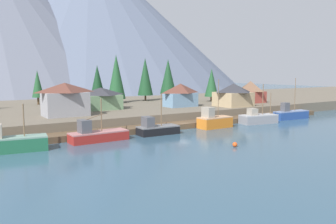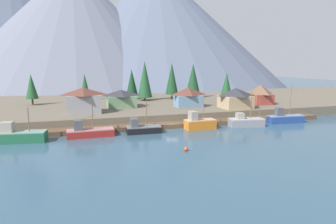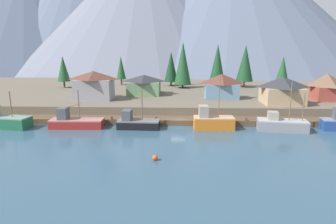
% 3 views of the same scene
% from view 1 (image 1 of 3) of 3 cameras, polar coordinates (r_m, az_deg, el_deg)
% --- Properties ---
extents(ground_plane, '(400.00, 400.00, 1.00)m').
position_cam_1_polar(ground_plane, '(82.01, -5.48, -1.26)').
color(ground_plane, '#335166').
extents(dock, '(80.00, 4.00, 1.60)m').
position_cam_1_polar(dock, '(66.56, 1.69, -2.21)').
color(dock, brown).
rests_on(dock, ground_plane).
extents(shoreline_bank, '(400.00, 56.00, 2.50)m').
position_cam_1_polar(shoreline_bank, '(92.54, -8.92, 0.68)').
color(shoreline_bank, '#665B4C').
rests_on(shoreline_bank, ground_plane).
extents(mountain_far_ridge, '(165.38, 165.38, 75.95)m').
position_cam_1_polar(mountain_far_ridge, '(197.49, -12.57, 14.43)').
color(mountain_far_ridge, slate).
rests_on(mountain_far_ridge, ground_plane).
extents(fishing_boat_green, '(9.43, 4.25, 6.46)m').
position_cam_1_polar(fishing_boat_green, '(51.23, -24.72, -4.66)').
color(fishing_boat_green, '#1E5B3D').
rests_on(fishing_boat_green, ground_plane).
extents(fishing_boat_red, '(9.17, 3.25, 6.67)m').
position_cam_1_polar(fishing_boat_red, '(54.82, -11.66, -3.71)').
color(fishing_boat_red, maroon).
rests_on(fishing_boat_red, ground_plane).
extents(fishing_boat_black, '(7.27, 3.26, 7.01)m').
position_cam_1_polar(fishing_boat_black, '(59.54, -1.91, -2.77)').
color(fishing_boat_black, black).
rests_on(fishing_boat_black, ground_plane).
extents(fishing_boat_orange, '(6.85, 3.12, 9.36)m').
position_cam_1_polar(fishing_boat_orange, '(67.07, 7.62, -1.47)').
color(fishing_boat_orange, '#CC6B1E').
rests_on(fishing_boat_orange, ground_plane).
extents(fishing_boat_grey, '(8.34, 4.32, 8.24)m').
position_cam_1_polar(fishing_boat_grey, '(74.62, 14.64, -1.02)').
color(fishing_boat_grey, gray).
rests_on(fishing_boat_grey, ground_plane).
extents(fishing_boat_blue, '(9.24, 3.02, 9.33)m').
position_cam_1_polar(fishing_boat_blue, '(83.81, 19.59, -0.33)').
color(fishing_boat_blue, navy).
rests_on(fishing_boat_blue, ground_plane).
extents(house_grey, '(8.24, 5.77, 6.24)m').
position_cam_1_polar(house_grey, '(67.55, -16.63, 2.07)').
color(house_grey, gray).
rests_on(house_grey, shoreline_bank).
extents(house_green, '(8.04, 7.29, 4.80)m').
position_cam_1_polar(house_green, '(77.92, -11.04, 2.27)').
color(house_green, '#6B8E66').
rests_on(house_green, shoreline_bank).
extents(house_blue, '(7.70, 4.68, 5.49)m').
position_cam_1_polar(house_blue, '(82.11, 2.07, 2.85)').
color(house_blue, '#6689A8').
rests_on(house_blue, shoreline_bank).
extents(house_tan, '(7.95, 7.25, 5.46)m').
position_cam_1_polar(house_tan, '(84.69, 10.73, 2.85)').
color(house_tan, tan).
rests_on(house_tan, shoreline_bank).
extents(house_red, '(6.15, 6.68, 5.78)m').
position_cam_1_polar(house_red, '(96.20, 13.46, 3.32)').
color(house_red, '#9E4238').
rests_on(house_red, shoreline_bank).
extents(conifer_near_left, '(2.86, 2.86, 8.69)m').
position_cam_1_polar(conifer_near_left, '(93.04, -20.75, 4.37)').
color(conifer_near_left, '#4C3823').
rests_on(conifer_near_left, shoreline_bank).
extents(conifer_near_right, '(4.04, 4.04, 10.08)m').
position_cam_1_polar(conifer_near_right, '(96.12, -11.58, 4.97)').
color(conifer_near_right, '#4C3823').
rests_on(conifer_near_right, shoreline_bank).
extents(conifer_mid_left, '(3.80, 3.80, 9.14)m').
position_cam_1_polar(conifer_mid_left, '(97.38, 7.20, 4.84)').
color(conifer_mid_left, '#4C3823').
rests_on(conifer_mid_left, shoreline_bank).
extents(conifer_mid_right, '(4.76, 4.76, 12.80)m').
position_cam_1_polar(conifer_mid_right, '(92.94, -8.53, 5.78)').
color(conifer_mid_right, '#4C3823').
rests_on(conifer_mid_right, shoreline_bank).
extents(conifer_back_left, '(4.40, 4.40, 12.20)m').
position_cam_1_polar(conifer_back_left, '(99.30, -3.78, 5.85)').
color(conifer_back_left, '#4C3823').
rests_on(conifer_back_left, shoreline_bank).
extents(conifer_centre, '(4.83, 4.83, 11.98)m').
position_cam_1_polar(conifer_centre, '(103.51, 0.01, 5.89)').
color(conifer_centre, '#4C3823').
rests_on(conifer_centre, shoreline_bank).
extents(channel_buoy, '(0.70, 0.70, 0.70)m').
position_cam_1_polar(channel_buoy, '(50.78, 10.99, -5.29)').
color(channel_buoy, '#E04C19').
rests_on(channel_buoy, ground_plane).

